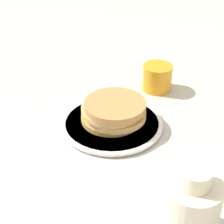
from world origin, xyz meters
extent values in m
plane|color=#BCB7AD|center=(0.00, 0.00, 0.00)|extent=(4.00, 4.00, 0.00)
cylinder|color=white|center=(-0.01, -0.01, 0.01)|extent=(0.22, 0.22, 0.01)
cylinder|color=white|center=(-0.01, -0.01, 0.01)|extent=(0.24, 0.24, 0.01)
cylinder|color=tan|center=(-0.01, -0.02, 0.02)|extent=(0.14, 0.14, 0.01)
cylinder|color=tan|center=(-0.02, -0.02, 0.03)|extent=(0.14, 0.14, 0.01)
cylinder|color=tan|center=(-0.01, -0.01, 0.04)|extent=(0.14, 0.14, 0.01)
cylinder|color=#BB8149|center=(-0.02, -0.01, 0.06)|extent=(0.14, 0.14, 0.02)
cylinder|color=orange|center=(-0.01, -0.23, 0.04)|extent=(0.08, 0.08, 0.07)
cylinder|color=beige|center=(-0.30, 0.18, 0.06)|extent=(0.10, 0.10, 0.11)
cylinder|color=beige|center=(-0.30, 0.18, 0.13)|extent=(0.05, 0.05, 0.03)
camera|label=1|loc=(-0.43, 0.59, 0.52)|focal=60.00mm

